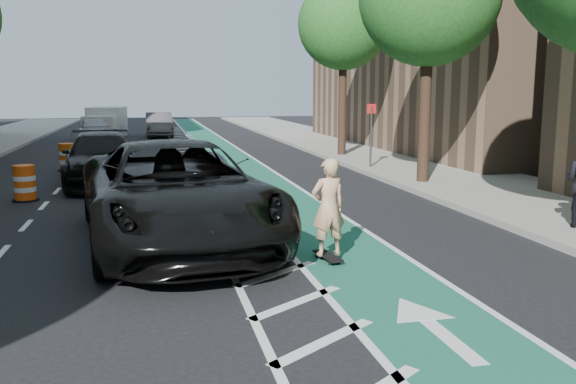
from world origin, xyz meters
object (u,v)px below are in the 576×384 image
object	(u,v)px
suv_far	(102,159)
barrel_a	(25,184)
skateboarder	(328,207)
suv_near	(175,193)

from	to	relation	value
suv_far	barrel_a	bearing A→B (deg)	-129.18
barrel_a	suv_far	bearing A→B (deg)	55.26
suv_far	skateboarder	bearing A→B (deg)	-70.55
skateboarder	suv_near	world-z (taller)	suv_near
suv_far	barrel_a	world-z (taller)	suv_far
skateboarder	barrel_a	size ratio (longest dim) A/B	1.76
skateboarder	barrel_a	xyz separation A→B (m)	(-6.35, 7.54, -0.51)
skateboarder	suv_far	xyz separation A→B (m)	(-4.51, 10.19, -0.16)
suv_near	barrel_a	size ratio (longest dim) A/B	7.35
suv_far	barrel_a	size ratio (longest dim) A/B	5.76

